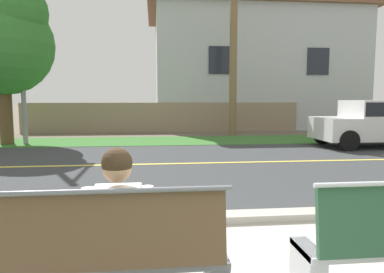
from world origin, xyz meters
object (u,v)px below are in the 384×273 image
at_px(bench_left, 93,259).
at_px(shade_tree_left, 4,37).
at_px(car_white_near, 381,121).
at_px(streetlamp, 22,19).
at_px(seated_person_white, 120,221).

height_order(bench_left, shade_tree_left, shade_tree_left).
relative_size(bench_left, car_white_near, 0.45).
distance_m(bench_left, shade_tree_left, 11.78).
distance_m(car_white_near, streetlamp, 12.65).
xyz_separation_m(seated_person_white, shade_tree_left, (-4.74, 10.21, 2.99)).
distance_m(streetlamp, shade_tree_left, 0.86).
bearing_deg(car_white_near, bench_left, -133.17).
height_order(car_white_near, streetlamp, streetlamp).
relative_size(car_white_near, shade_tree_left, 0.76).
height_order(seated_person_white, streetlamp, streetlamp).
height_order(seated_person_white, car_white_near, car_white_near).
bearing_deg(seated_person_white, shade_tree_left, 114.88).
height_order(bench_left, streetlamp, streetlamp).
height_order(streetlamp, shade_tree_left, streetlamp).
relative_size(car_white_near, streetlamp, 0.57).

